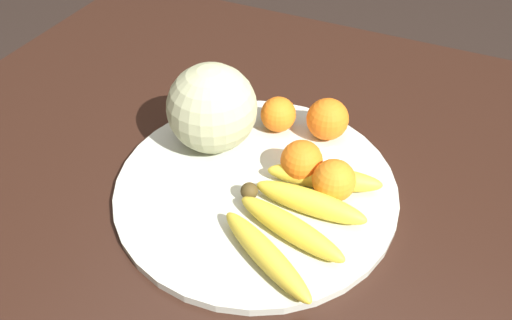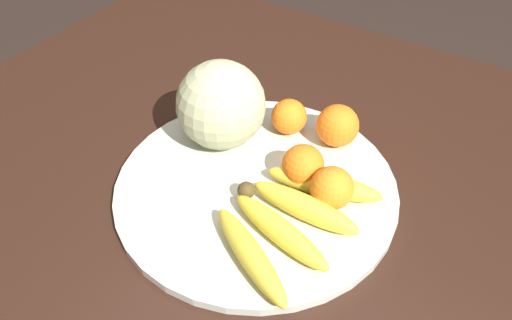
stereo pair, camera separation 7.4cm
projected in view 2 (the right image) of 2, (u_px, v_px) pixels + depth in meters
kitchen_table at (282, 225)px, 0.84m from camera, size 1.39×1.11×0.73m
fruit_bowl at (256, 187)px, 0.78m from camera, size 0.44×0.44×0.01m
melon at (221, 105)px, 0.80m from camera, size 0.15×0.15×0.15m
banana_bunch at (292, 216)px, 0.70m from camera, size 0.20×0.26×0.04m
orange_front_left at (338, 126)px, 0.82m from camera, size 0.07×0.07×0.07m
orange_front_right at (333, 186)px, 0.72m from camera, size 0.06×0.06×0.06m
orange_mid_center at (289, 117)px, 0.85m from camera, size 0.06×0.06×0.06m
orange_back_left at (303, 165)px, 0.76m from camera, size 0.07×0.07×0.07m
produce_tag at (316, 165)px, 0.80m from camera, size 0.09×0.09×0.00m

